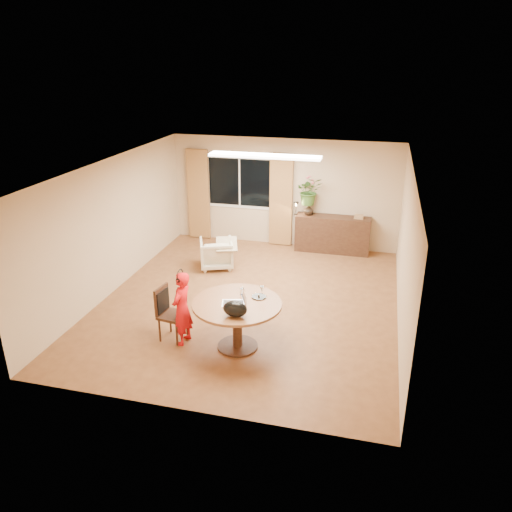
{
  "coord_description": "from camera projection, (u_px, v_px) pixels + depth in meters",
  "views": [
    {
      "loc": [
        2.22,
        -8.24,
        4.4
      ],
      "look_at": [
        0.18,
        -0.2,
        1.03
      ],
      "focal_mm": 35.0,
      "sensor_mm": 36.0,
      "label": 1
    }
  ],
  "objects": [
    {
      "name": "vase",
      "position": [
        309.0,
        210.0,
        11.74
      ],
      "size": [
        0.25,
        0.25,
        0.25
      ],
      "primitive_type": "imported",
      "rotation": [
        0.0,
        0.0,
        -0.05
      ],
      "color": "black",
      "rests_on": "sideboard"
    },
    {
      "name": "dining_chair",
      "position": [
        173.0,
        314.0,
        8.14
      ],
      "size": [
        0.5,
        0.46,
        0.92
      ],
      "primitive_type": null,
      "rotation": [
        0.0,
        0.0,
        -0.15
      ],
      "color": "black",
      "rests_on": "floor"
    },
    {
      "name": "floor",
      "position": [
        249.0,
        301.0,
        9.56
      ],
      "size": [
        6.5,
        6.5,
        0.0
      ],
      "primitive_type": "plane",
      "color": "brown",
      "rests_on": "ground"
    },
    {
      "name": "sideboard",
      "position": [
        332.0,
        234.0,
        11.82
      ],
      "size": [
        1.75,
        0.43,
        0.87
      ],
      "primitive_type": "cube",
      "color": "black",
      "rests_on": "floor"
    },
    {
      "name": "tumbler",
      "position": [
        242.0,
        291.0,
        8.02
      ],
      "size": [
        0.08,
        0.08,
        0.1
      ],
      "primitive_type": null,
      "rotation": [
        0.0,
        0.0,
        -0.18
      ],
      "color": "white",
      "rests_on": "dining_table"
    },
    {
      "name": "bouquet",
      "position": [
        309.0,
        191.0,
        11.57
      ],
      "size": [
        0.72,
        0.67,
        0.66
      ],
      "primitive_type": "imported",
      "rotation": [
        0.0,
        0.0,
        0.3
      ],
      "color": "#2F6B28",
      "rests_on": "vase"
    },
    {
      "name": "ceiling_panel",
      "position": [
        265.0,
        156.0,
        9.67
      ],
      "size": [
        2.2,
        0.35,
        0.05
      ],
      "primitive_type": "cube",
      "color": "white",
      "rests_on": "ceiling"
    },
    {
      "name": "wall_back",
      "position": [
        284.0,
        193.0,
        11.99
      ],
      "size": [
        5.5,
        0.0,
        5.5
      ],
      "primitive_type": "plane",
      "rotation": [
        1.57,
        0.0,
        0.0
      ],
      "color": "tan",
      "rests_on": "floor"
    },
    {
      "name": "dining_table",
      "position": [
        237.0,
        312.0,
        7.84
      ],
      "size": [
        1.41,
        1.41,
        0.8
      ],
      "color": "brown",
      "rests_on": "floor"
    },
    {
      "name": "wall_right",
      "position": [
        406.0,
        251.0,
        8.45
      ],
      "size": [
        0.0,
        6.5,
        6.5
      ],
      "primitive_type": "plane",
      "rotation": [
        1.57,
        0.0,
        -1.57
      ],
      "color": "tan",
      "rests_on": "floor"
    },
    {
      "name": "handbag",
      "position": [
        235.0,
        309.0,
        7.32
      ],
      "size": [
        0.39,
        0.26,
        0.25
      ],
      "primitive_type": null,
      "rotation": [
        0.0,
        0.0,
        0.12
      ],
      "color": "black",
      "rests_on": "dining_table"
    },
    {
      "name": "child",
      "position": [
        182.0,
        308.0,
        7.98
      ],
      "size": [
        0.49,
        0.35,
        1.24
      ],
      "primitive_type": "imported",
      "rotation": [
        0.0,
        0.0,
        -1.69
      ],
      "color": "red",
      "rests_on": "floor"
    },
    {
      "name": "window",
      "position": [
        240.0,
        182.0,
        12.15
      ],
      "size": [
        1.7,
        0.03,
        1.3
      ],
      "color": "white",
      "rests_on": "wall_back"
    },
    {
      "name": "curtain_left",
      "position": [
        199.0,
        194.0,
        12.45
      ],
      "size": [
        0.55,
        0.08,
        2.25
      ],
      "primitive_type": "cube",
      "color": "#905E2F",
      "rests_on": "wall_back"
    },
    {
      "name": "curtain_right",
      "position": [
        281.0,
        200.0,
        11.98
      ],
      "size": [
        0.55,
        0.08,
        2.25
      ],
      "primitive_type": "cube",
      "color": "#905E2F",
      "rests_on": "wall_back"
    },
    {
      "name": "wine_glass",
      "position": [
        262.0,
        292.0,
        7.87
      ],
      "size": [
        0.08,
        0.08,
        0.21
      ],
      "primitive_type": null,
      "rotation": [
        0.0,
        0.0,
        0.16
      ],
      "color": "white",
      "rests_on": "dining_table"
    },
    {
      "name": "desk_lamp",
      "position": [
        296.0,
        208.0,
        11.75
      ],
      "size": [
        0.14,
        0.14,
        0.32
      ],
      "primitive_type": null,
      "rotation": [
        0.0,
        0.0,
        0.09
      ],
      "color": "black",
      "rests_on": "sideboard"
    },
    {
      "name": "book_stack",
      "position": [
        359.0,
        217.0,
        11.51
      ],
      "size": [
        0.24,
        0.2,
        0.09
      ],
      "primitive_type": null,
      "rotation": [
        0.0,
        0.0,
        -0.18
      ],
      "color": "#986E4D",
      "rests_on": "sideboard"
    },
    {
      "name": "throw",
      "position": [
        227.0,
        241.0,
        10.75
      ],
      "size": [
        0.6,
        0.66,
        0.03
      ],
      "primitive_type": null,
      "rotation": [
        0.0,
        0.0,
        0.32
      ],
      "color": "beige",
      "rests_on": "armchair"
    },
    {
      "name": "pot_lid",
      "position": [
        259.0,
        296.0,
        7.93
      ],
      "size": [
        0.3,
        0.3,
        0.04
      ],
      "primitive_type": null,
      "rotation": [
        0.0,
        0.0,
        -0.33
      ],
      "color": "white",
      "rests_on": "dining_table"
    },
    {
      "name": "ceiling",
      "position": [
        249.0,
        167.0,
        8.58
      ],
      "size": [
        6.5,
        6.5,
        0.0
      ],
      "primitive_type": "plane",
      "rotation": [
        3.14,
        0.0,
        0.0
      ],
      "color": "white",
      "rests_on": "wall_back"
    },
    {
      "name": "armchair",
      "position": [
        216.0,
        253.0,
        10.98
      ],
      "size": [
        0.91,
        0.92,
        0.65
      ],
      "primitive_type": "imported",
      "rotation": [
        0.0,
        0.0,
        3.51
      ],
      "color": "beige",
      "rests_on": "floor"
    },
    {
      "name": "laptop",
      "position": [
        233.0,
        297.0,
        7.69
      ],
      "size": [
        0.42,
        0.33,
        0.25
      ],
      "primitive_type": null,
      "rotation": [
        0.0,
        0.0,
        0.24
      ],
      "color": "#B7B7BC",
      "rests_on": "dining_table"
    },
    {
      "name": "wall_left",
      "position": [
        113.0,
        226.0,
        9.7
      ],
      "size": [
        0.0,
        6.5,
        6.5
      ],
      "primitive_type": "plane",
      "rotation": [
        1.57,
        0.0,
        1.57
      ],
      "color": "tan",
      "rests_on": "floor"
    }
  ]
}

